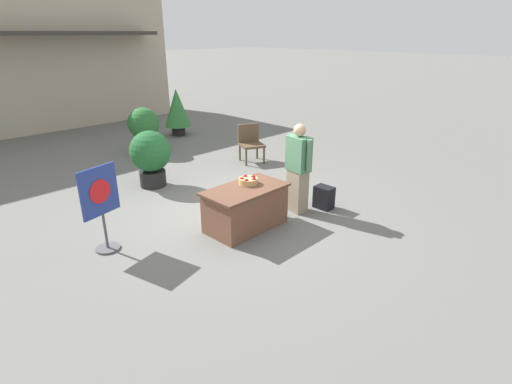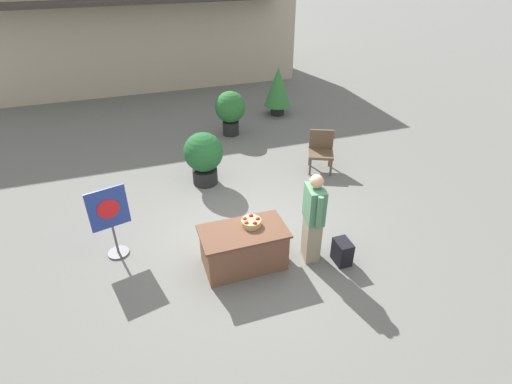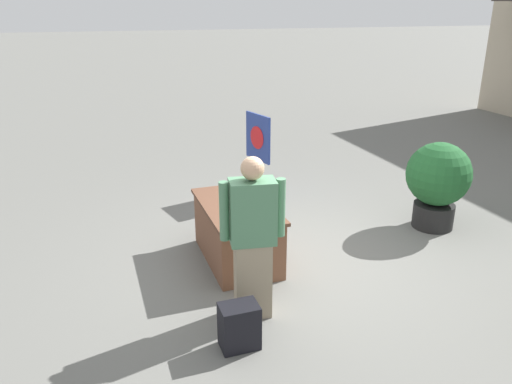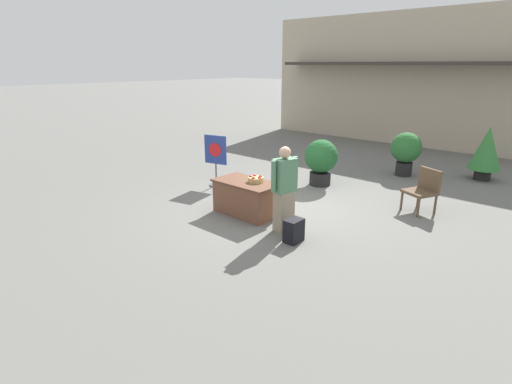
% 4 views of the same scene
% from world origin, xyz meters
% --- Properties ---
extents(ground_plane, '(120.00, 120.00, 0.00)m').
position_xyz_m(ground_plane, '(0.00, 0.00, 0.00)').
color(ground_plane, slate).
extents(storefront_building, '(11.52, 4.85, 4.86)m').
position_xyz_m(storefront_building, '(-1.13, 10.74, 2.43)').
color(storefront_building, '#B7A88E').
rests_on(storefront_building, ground_plane).
extents(display_table, '(1.38, 0.77, 0.70)m').
position_xyz_m(display_table, '(-0.27, -0.67, 0.35)').
color(display_table, brown).
rests_on(display_table, ground_plane).
extents(apple_basket, '(0.32, 0.32, 0.13)m').
position_xyz_m(apple_basket, '(-0.11, -0.57, 0.76)').
color(apple_basket, tan).
rests_on(apple_basket, display_table).
extents(person_visitor, '(0.32, 0.60, 1.61)m').
position_xyz_m(person_visitor, '(0.85, -0.86, 0.82)').
color(person_visitor, gray).
rests_on(person_visitor, ground_plane).
extents(backpack, '(0.24, 0.34, 0.42)m').
position_xyz_m(backpack, '(1.29, -1.13, 0.21)').
color(backpack, black).
rests_on(backpack, ground_plane).
extents(poster_board, '(0.62, 0.36, 1.30)m').
position_xyz_m(poster_board, '(-2.24, 0.28, 0.73)').
color(poster_board, '#4C4C51').
rests_on(poster_board, ground_plane).
extents(patio_chair, '(0.73, 0.73, 0.92)m').
position_xyz_m(patio_chair, '(2.40, 1.91, 0.51)').
color(patio_chair, brown).
rests_on(patio_chair, ground_plane).
extents(potted_plant_near_left, '(0.85, 0.85, 1.18)m').
position_xyz_m(potted_plant_near_left, '(-0.30, 2.13, 0.68)').
color(potted_plant_near_left, black).
rests_on(potted_plant_near_left, ground_plane).
extents(potted_plant_near_right, '(0.83, 0.83, 1.21)m').
position_xyz_m(potted_plant_near_right, '(0.94, 4.47, 0.73)').
color(potted_plant_near_right, black).
rests_on(potted_plant_near_right, ground_plane).
extents(potted_plant_far_left, '(0.81, 0.81, 1.44)m').
position_xyz_m(potted_plant_far_left, '(2.71, 5.47, 0.82)').
color(potted_plant_far_left, black).
rests_on(potted_plant_far_left, ground_plane).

